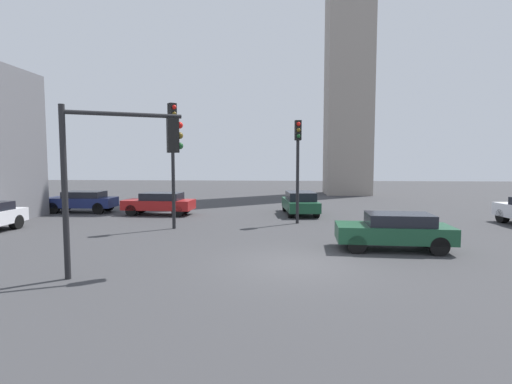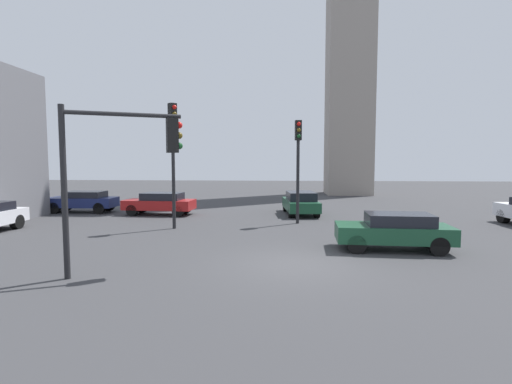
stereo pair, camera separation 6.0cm
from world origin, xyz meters
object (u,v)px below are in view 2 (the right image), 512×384
traffic_light_1 (298,152)px  traffic_light_2 (173,143)px  traffic_light_0 (123,155)px  car_4 (83,201)px  car_3 (301,203)px  car_5 (160,203)px  car_1 (394,230)px

traffic_light_1 → traffic_light_2: traffic_light_2 is taller
traffic_light_1 → traffic_light_2: bearing=-77.7°
traffic_light_0 → car_4: size_ratio=1.13×
car_3 → car_5: size_ratio=1.03×
traffic_light_2 → car_1: bearing=22.8°
car_1 → traffic_light_1: bearing=-57.5°
traffic_light_2 → car_5: bearing=160.7°
traffic_light_0 → traffic_light_2: (-0.65, 7.29, 0.68)m
traffic_light_0 → car_1: traffic_light_0 is taller
traffic_light_0 → car_4: 15.20m
car_3 → car_5: 8.38m
car_1 → car_3: car_3 is taller
traffic_light_2 → car_4: 9.68m
traffic_light_2 → car_1: (9.12, -3.84, -3.33)m
traffic_light_2 → car_5: traffic_light_2 is taller
car_5 → car_4: bearing=-5.0°
traffic_light_0 → car_5: 12.50m
car_4 → traffic_light_1: bearing=164.4°
car_3 → car_4: (-13.51, 0.05, 0.00)m
traffic_light_0 → car_1: bearing=-2.8°
traffic_light_0 → traffic_light_1: bearing=35.4°
car_1 → car_4: bearing=-26.1°
traffic_light_1 → car_1: 7.24m
traffic_light_2 → car_1: traffic_light_2 is taller
car_1 → traffic_light_2: bearing=-19.6°
car_3 → traffic_light_1: bearing=169.0°
traffic_light_1 → car_4: 13.97m
traffic_light_1 → car_3: 4.50m
traffic_light_0 → car_5: (-2.81, 11.89, -2.65)m
traffic_light_0 → car_3: 14.04m
traffic_light_0 → car_1: (8.47, 3.45, -2.65)m
traffic_light_2 → car_5: (-2.16, 4.60, -3.33)m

